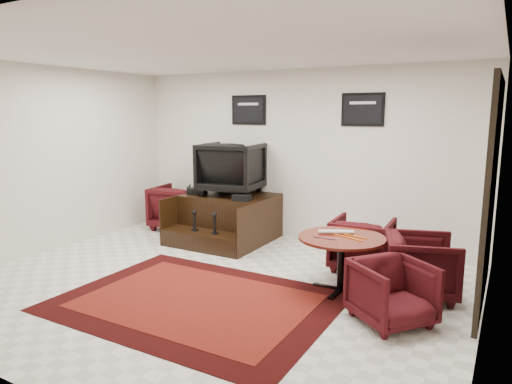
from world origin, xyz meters
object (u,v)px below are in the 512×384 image
(armchair_side, at_px, (178,205))
(table_chair_back, at_px, (362,241))
(shine_podium, at_px, (227,219))
(table_chair_window, at_px, (421,263))
(table_chair_corner, at_px, (392,290))
(shine_chair, at_px, (232,166))
(meeting_table, at_px, (342,243))

(armchair_side, relative_size, table_chair_back, 1.11)
(shine_podium, bearing_deg, table_chair_back, -8.61)
(table_chair_window, xyz_separation_m, table_chair_corner, (-0.13, -0.88, -0.04))
(shine_podium, height_order, table_chair_corner, shine_podium)
(shine_chair, height_order, table_chair_back, shine_chair)
(shine_chair, distance_m, armchair_side, 1.44)
(table_chair_back, distance_m, table_chair_corner, 1.62)
(table_chair_window, bearing_deg, meeting_table, 91.74)
(table_chair_back, height_order, table_chair_window, table_chair_window)
(armchair_side, relative_size, table_chair_corner, 1.23)
(table_chair_window, relative_size, table_chair_corner, 1.11)
(table_chair_corner, bearing_deg, table_chair_window, 30.68)
(armchair_side, bearing_deg, table_chair_back, 162.01)
(table_chair_corner, bearing_deg, armchair_side, 104.04)
(shine_chair, relative_size, table_chair_corner, 1.36)
(shine_chair, distance_m, table_chair_window, 3.54)
(armchair_side, distance_m, table_chair_window, 4.60)
(armchair_side, height_order, table_chair_back, armchair_side)
(table_chair_back, bearing_deg, armchair_side, -11.42)
(meeting_table, xyz_separation_m, table_chair_window, (0.86, 0.30, -0.19))
(shine_chair, height_order, armchair_side, shine_chair)
(shine_chair, height_order, table_chair_corner, shine_chair)
(meeting_table, relative_size, table_chair_back, 1.30)
(shine_podium, distance_m, armchair_side, 1.21)
(shine_chair, xyz_separation_m, armchair_side, (-1.19, 0.05, -0.80))
(armchair_side, height_order, table_chair_window, armchair_side)
(shine_chair, distance_m, meeting_table, 2.85)
(armchair_side, bearing_deg, table_chair_window, 156.64)
(table_chair_back, xyz_separation_m, table_chair_window, (0.86, -0.57, 0.00))
(shine_chair, bearing_deg, table_chair_back, 158.87)
(table_chair_corner, bearing_deg, table_chair_back, 65.70)
(armchair_side, height_order, meeting_table, armchair_side)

